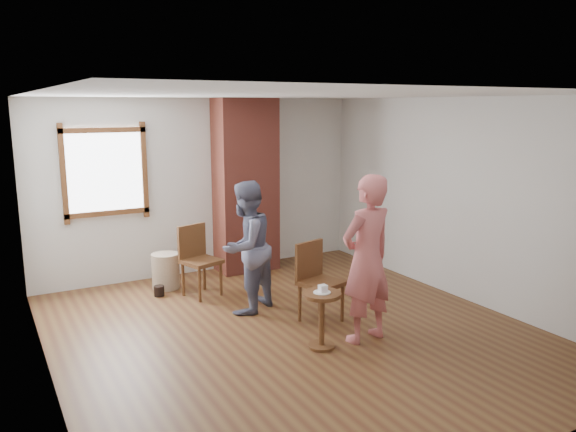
# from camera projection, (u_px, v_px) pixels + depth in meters

# --- Properties ---
(ground) EXTENTS (5.50, 5.50, 0.00)m
(ground) POSITION_uv_depth(u_px,v_px,m) (293.00, 332.00, 6.28)
(ground) COLOR brown
(ground) RESTS_ON ground
(room_shell) EXTENTS (5.04, 5.52, 2.62)m
(room_shell) POSITION_uv_depth(u_px,v_px,m) (263.00, 166.00, 6.42)
(room_shell) COLOR silver
(room_shell) RESTS_ON ground
(brick_chimney) EXTENTS (0.90, 0.50, 2.60)m
(brick_chimney) POSITION_uv_depth(u_px,v_px,m) (246.00, 186.00, 8.45)
(brick_chimney) COLOR #AA4B3C
(brick_chimney) RESTS_ON ground
(stoneware_crock) EXTENTS (0.46, 0.46, 0.49)m
(stoneware_crock) POSITION_uv_depth(u_px,v_px,m) (166.00, 271.00, 7.75)
(stoneware_crock) COLOR tan
(stoneware_crock) RESTS_ON ground
(dark_pot) EXTENTS (0.14, 0.14, 0.14)m
(dark_pot) POSITION_uv_depth(u_px,v_px,m) (159.00, 291.00, 7.45)
(dark_pot) COLOR black
(dark_pot) RESTS_ON ground
(dining_chair_left) EXTENTS (0.55, 0.55, 0.94)m
(dining_chair_left) POSITION_uv_depth(u_px,v_px,m) (198.00, 256.00, 7.43)
(dining_chair_left) COLOR brown
(dining_chair_left) RESTS_ON ground
(dining_chair_right) EXTENTS (0.53, 0.53, 0.93)m
(dining_chair_right) POSITION_uv_depth(u_px,v_px,m) (316.00, 277.00, 6.55)
(dining_chair_right) COLOR brown
(dining_chair_right) RESTS_ON ground
(side_table) EXTENTS (0.40, 0.40, 0.60)m
(side_table) POSITION_uv_depth(u_px,v_px,m) (322.00, 311.00, 5.80)
(side_table) COLOR brown
(side_table) RESTS_ON ground
(cake_plate) EXTENTS (0.18, 0.18, 0.01)m
(cake_plate) POSITION_uv_depth(u_px,v_px,m) (322.00, 292.00, 5.77)
(cake_plate) COLOR white
(cake_plate) RESTS_ON side_table
(cake_slice) EXTENTS (0.08, 0.07, 0.06)m
(cake_slice) POSITION_uv_depth(u_px,v_px,m) (323.00, 289.00, 5.76)
(cake_slice) COLOR white
(cake_slice) RESTS_ON cake_plate
(man) EXTENTS (0.98, 0.92, 1.61)m
(man) POSITION_uv_depth(u_px,v_px,m) (246.00, 247.00, 6.78)
(man) COLOR #15163A
(man) RESTS_ON ground
(person_pink) EXTENTS (0.71, 0.52, 1.80)m
(person_pink) POSITION_uv_depth(u_px,v_px,m) (367.00, 259.00, 5.91)
(person_pink) COLOR #CE6768
(person_pink) RESTS_ON ground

